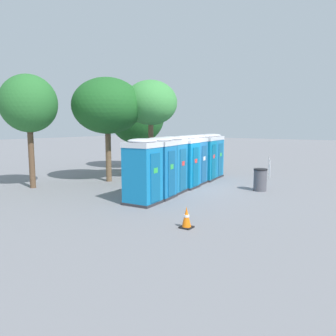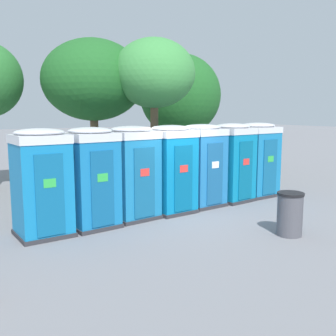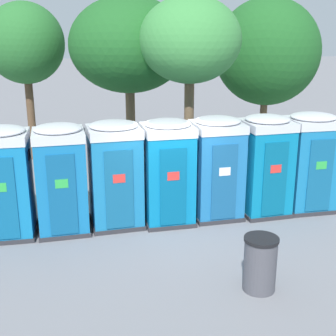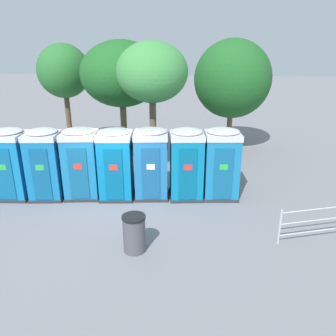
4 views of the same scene
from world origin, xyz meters
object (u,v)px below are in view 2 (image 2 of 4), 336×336
portapotty_6 (257,159)px  street_tree_3 (93,81)px  portapotty_0 (42,182)px  trash_can (290,214)px  portapotty_1 (91,177)px  portapotty_5 (232,162)px  portapotty_2 (132,172)px  portapotty_4 (202,165)px  street_tree_1 (180,95)px  portapotty_3 (171,169)px  street_tree_2 (154,74)px

portapotty_6 → street_tree_3: 6.55m
portapotty_0 → trash_can: bearing=-30.5°
portapotty_0 → street_tree_3: street_tree_3 is taller
portapotty_1 → portapotty_5: bearing=5.9°
portapotty_5 → trash_can: size_ratio=2.45×
portapotty_2 → portapotty_4: same height
portapotty_5 → trash_can: portapotty_5 is taller
portapotty_6 → trash_can: size_ratio=2.45×
portapotty_1 → street_tree_3: size_ratio=0.46×
portapotty_5 → portapotty_6: bearing=7.2°
portapotty_2 → trash_can: size_ratio=2.45×
portapotty_6 → portapotty_0: bearing=-174.1°
portapotty_0 → portapotty_2: size_ratio=1.00×
portapotty_0 → street_tree_1: (8.22, 6.97, 2.40)m
portapotty_2 → portapotty_3: same height
portapotty_3 → portapotty_4: (1.24, 0.20, -0.00)m
portapotty_4 → street_tree_3: 5.37m
portapotty_0 → street_tree_2: street_tree_2 is taller
portapotty_1 → portapotty_6: 6.26m
street_tree_3 → portapotty_6: bearing=-41.7°
portapotty_0 → portapotty_1: same height
portapotty_0 → portapotty_4: (4.98, 0.55, 0.00)m
portapotty_1 → street_tree_1: street_tree_1 is taller
portapotty_0 → portapotty_3: same height
portapotty_4 → street_tree_2: (-0.29, 2.54, 2.93)m
portapotty_3 → portapotty_6: bearing=6.5°
portapotty_4 → street_tree_3: street_tree_3 is taller
portapotty_0 → street_tree_3: (3.04, 4.73, 2.76)m
portapotty_0 → portapotty_2: bearing=7.2°
street_tree_3 → trash_can: size_ratio=5.34×
street_tree_2 → portapotty_4: bearing=-83.5°
portapotty_0 → portapotty_5: bearing=5.7°
street_tree_1 → portapotty_1: bearing=-135.5°
portapotty_2 → portapotty_5: same height
portapotty_0 → portapotty_1: bearing=4.7°
portapotty_0 → trash_can: (5.03, -2.97, -0.76)m
portapotty_2 → portapotty_3: bearing=1.8°
portapotty_0 → portapotty_5: (6.23, 0.62, 0.00)m
portapotty_3 → portapotty_6: 3.76m
portapotty_3 → street_tree_2: (0.95, 2.74, 2.93)m
portapotty_6 → street_tree_1: bearing=83.1°
portapotty_1 → trash_can: (3.79, -3.07, -0.76)m
portapotty_2 → portapotty_0: bearing=-172.8°
portapotty_0 → portapotty_2: 2.51m
portapotty_5 → portapotty_6: same height
portapotty_1 → trash_can: bearing=-39.0°
portapotty_5 → street_tree_2: 4.13m
street_tree_1 → street_tree_2: 5.27m
portapotty_2 → portapotty_3: size_ratio=1.00×
portapotty_1 → portapotty_4: (3.73, 0.45, -0.00)m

